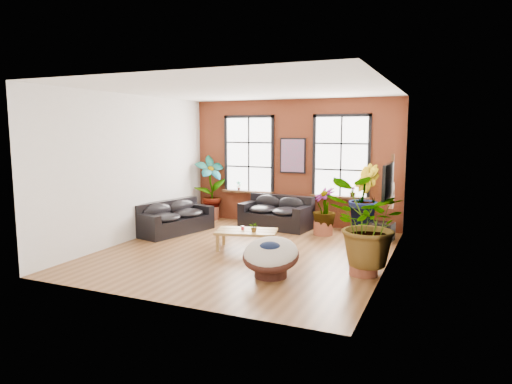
% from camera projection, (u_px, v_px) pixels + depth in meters
% --- Properties ---
extents(room, '(6.04, 6.54, 3.54)m').
position_uv_depth(room, '(248.00, 172.00, 9.93)').
color(room, brown).
rests_on(room, ground).
extents(sofa_back, '(2.01, 1.17, 0.87)m').
position_uv_depth(sofa_back, '(277.00, 213.00, 12.46)').
color(sofa_back, black).
rests_on(sofa_back, ground).
extents(sofa_left, '(1.35, 2.22, 0.82)m').
position_uv_depth(sofa_left, '(174.00, 218.00, 11.88)').
color(sofa_left, black).
rests_on(sofa_left, ground).
extents(coffee_table, '(1.49, 1.08, 0.52)m').
position_uv_depth(coffee_table, '(247.00, 232.00, 10.20)').
color(coffee_table, olive).
rests_on(coffee_table, ground).
extents(papasan_chair, '(1.17, 1.19, 0.77)m').
position_uv_depth(papasan_chair, '(271.00, 255.00, 8.26)').
color(papasan_chair, '#381B14').
rests_on(papasan_chair, ground).
extents(poster, '(0.74, 0.06, 0.98)m').
position_uv_depth(poster, '(293.00, 156.00, 12.67)').
color(poster, black).
rests_on(poster, room).
extents(tv_wall_unit, '(0.13, 1.86, 1.20)m').
position_uv_depth(tv_wall_unit, '(389.00, 185.00, 9.22)').
color(tv_wall_unit, black).
rests_on(tv_wall_unit, room).
extents(media_box, '(0.59, 0.52, 0.44)m').
position_uv_depth(media_box, '(382.00, 231.00, 11.02)').
color(media_box, black).
rests_on(media_box, ground).
extents(pot_back_left, '(0.69, 0.69, 0.39)m').
position_uv_depth(pot_back_left, '(210.00, 213.00, 13.65)').
color(pot_back_left, brown).
rests_on(pot_back_left, ground).
extents(pot_back_right, '(0.63, 0.63, 0.37)m').
position_uv_depth(pot_back_right, '(362.00, 227.00, 11.66)').
color(pot_back_right, brown).
rests_on(pot_back_right, ground).
extents(pot_right_wall, '(0.69, 0.69, 0.38)m').
position_uv_depth(pot_right_wall, '(363.00, 265.00, 8.40)').
color(pot_right_wall, brown).
rests_on(pot_right_wall, ground).
extents(pot_mid, '(0.64, 0.64, 0.36)m').
position_uv_depth(pot_mid, '(323.00, 228.00, 11.63)').
color(pot_mid, brown).
rests_on(pot_mid, ground).
extents(floor_plant_back_left, '(1.10, 1.10, 1.76)m').
position_uv_depth(floor_plant_back_left, '(211.00, 185.00, 13.53)').
color(floor_plant_back_left, '#1C5817').
rests_on(floor_plant_back_left, ground).
extents(floor_plant_back_right, '(0.93, 1.06, 1.65)m').
position_uv_depth(floor_plant_back_right, '(363.00, 197.00, 11.55)').
color(floor_plant_back_right, '#1C5817').
rests_on(floor_plant_back_right, ground).
extents(floor_plant_right_wall, '(1.71, 1.57, 1.60)m').
position_uv_depth(floor_plant_right_wall, '(364.00, 224.00, 8.30)').
color(floor_plant_right_wall, '#1C5817').
rests_on(floor_plant_right_wall, ground).
extents(floor_plant_mid, '(0.85, 0.85, 1.07)m').
position_uv_depth(floor_plant_mid, '(324.00, 209.00, 11.56)').
color(floor_plant_mid, '#1C5817').
rests_on(floor_plant_mid, ground).
extents(table_plant, '(0.21, 0.18, 0.22)m').
position_uv_depth(table_plant, '(254.00, 227.00, 10.00)').
color(table_plant, '#1C5817').
rests_on(table_plant, coffee_table).
extents(sill_plant_left, '(0.17, 0.17, 0.27)m').
position_uv_depth(sill_plant_left, '(239.00, 186.00, 13.39)').
color(sill_plant_left, '#1C5817').
rests_on(sill_plant_left, room).
extents(sill_plant_right, '(0.19, 0.19, 0.27)m').
position_uv_depth(sill_plant_right, '(353.00, 192.00, 12.07)').
color(sill_plant_right, '#1C5817').
rests_on(sill_plant_right, room).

